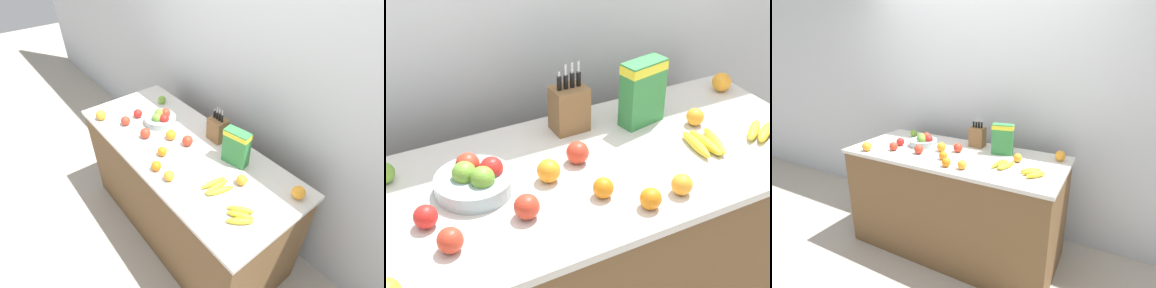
{
  "view_description": "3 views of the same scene",
  "coord_description": "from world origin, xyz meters",
  "views": [
    {
      "loc": [
        1.4,
        -1.02,
        2.32
      ],
      "look_at": [
        0.1,
        0.02,
        1.01
      ],
      "focal_mm": 28.0,
      "sensor_mm": 36.0,
      "label": 1
    },
    {
      "loc": [
        -0.71,
        -1.34,
        1.99
      ],
      "look_at": [
        -0.0,
        0.01,
        1.04
      ],
      "focal_mm": 50.0,
      "sensor_mm": 36.0,
      "label": 2
    },
    {
      "loc": [
        1.22,
        -2.09,
        1.81
      ],
      "look_at": [
        0.09,
        0.02,
        1.03
      ],
      "focal_mm": 28.0,
      "sensor_mm": 36.0,
      "label": 3
    }
  ],
  "objects": [
    {
      "name": "banana_bunch_right",
      "position": [
        0.72,
        -0.13,
        0.96
      ],
      "size": [
        0.19,
        0.2,
        0.04
      ],
      "rotation": [
        0.0,
        0.0,
        3.86
      ],
      "color": "yellow",
      "rests_on": "counter"
    },
    {
      "name": "counter",
      "position": [
        0.0,
        0.0,
        0.47
      ],
      "size": [
        1.87,
        0.79,
        0.94
      ],
      "color": "brown",
      "rests_on": "ground_plane"
    },
    {
      "name": "orange_front_center",
      "position": [
        0.83,
        0.25,
        0.98
      ],
      "size": [
        0.08,
        0.08,
        0.08
      ],
      "primitive_type": "sphere",
      "color": "orange",
      "rests_on": "counter"
    },
    {
      "name": "apple_rightmost",
      "position": [
        0.01,
        0.04,
        0.98
      ],
      "size": [
        0.08,
        0.08,
        0.08
      ],
      "primitive_type": "sphere",
      "color": "red",
      "rests_on": "counter"
    },
    {
      "name": "apple_leftmost",
      "position": [
        -0.26,
        -0.15,
        0.98
      ],
      "size": [
        0.08,
        0.08,
        0.08
      ],
      "primitive_type": "sphere",
      "color": "red",
      "rests_on": "counter"
    },
    {
      "name": "fruit_bowl",
      "position": [
        -0.36,
        0.05,
        0.98
      ],
      "size": [
        0.26,
        0.26,
        0.11
      ],
      "color": "#99B2B7",
      "rests_on": "counter"
    },
    {
      "name": "orange_by_cereal",
      "position": [
        0.23,
        -0.27,
        0.97
      ],
      "size": [
        0.07,
        0.07,
        0.07
      ],
      "primitive_type": "sphere",
      "color": "orange",
      "rests_on": "counter"
    },
    {
      "name": "orange_back_center",
      "position": [
        0.1,
        -0.29,
        0.97
      ],
      "size": [
        0.07,
        0.07,
        0.07
      ],
      "primitive_type": "sphere",
      "color": "orange",
      "rests_on": "counter"
    },
    {
      "name": "apple_rear",
      "position": [
        -0.54,
        -0.05,
        0.97
      ],
      "size": [
        0.07,
        0.07,
        0.07
      ],
      "primitive_type": "sphere",
      "color": "red",
      "rests_on": "counter"
    },
    {
      "name": "knife_block",
      "position": [
        0.09,
        0.26,
        1.03
      ],
      "size": [
        0.13,
        0.1,
        0.28
      ],
      "color": "brown",
      "rests_on": "counter"
    },
    {
      "name": "cereal_box",
      "position": [
        0.37,
        0.18,
        1.08
      ],
      "size": [
        0.19,
        0.11,
        0.26
      ],
      "rotation": [
        0.0,
        0.0,
        0.19
      ],
      "color": "#338442",
      "rests_on": "counter"
    },
    {
      "name": "orange_front_right",
      "position": [
        -0.01,
        -0.17,
        0.97
      ],
      "size": [
        0.07,
        0.07,
        0.07
      ],
      "primitive_type": "sphere",
      "color": "orange",
      "rests_on": "counter"
    },
    {
      "name": "orange_mid_right",
      "position": [
        -0.12,
        -0.01,
        0.98
      ],
      "size": [
        0.08,
        0.08,
        0.08
      ],
      "primitive_type": "sphere",
      "color": "orange",
      "rests_on": "counter"
    },
    {
      "name": "banana_bunch_left",
      "position": [
        0.48,
        -0.09,
        0.96
      ],
      "size": [
        0.15,
        0.2,
        0.04
      ],
      "rotation": [
        0.0,
        0.0,
        1.42
      ],
      "color": "yellow",
      "rests_on": "counter"
    },
    {
      "name": "wall_back",
      "position": [
        0.0,
        0.61,
        1.3
      ],
      "size": [
        9.0,
        0.06,
        2.6
      ],
      "color": "silver",
      "rests_on": "ground_plane"
    },
    {
      "name": "apple_front",
      "position": [
        -0.51,
        -0.19,
        0.98
      ],
      "size": [
        0.08,
        0.08,
        0.08
      ],
      "primitive_type": "sphere",
      "color": "red",
      "rests_on": "counter"
    },
    {
      "name": "orange_near_bowl",
      "position": [
        0.54,
        0.06,
        0.97
      ],
      "size": [
        0.07,
        0.07,
        0.07
      ],
      "primitive_type": "sphere",
      "color": "orange",
      "rests_on": "counter"
    }
  ]
}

